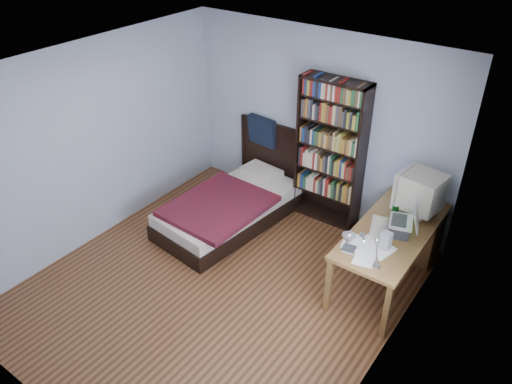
# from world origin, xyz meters

# --- Properties ---
(room) EXTENTS (4.20, 4.24, 2.50)m
(room) POSITION_xyz_m (0.03, -0.00, 1.25)
(room) COLOR #4B2A16
(room) RESTS_ON ground
(desk) EXTENTS (0.75, 1.72, 0.73)m
(desk) POSITION_xyz_m (1.51, 1.68, 0.42)
(desk) COLOR brown
(desk) RESTS_ON floor
(crt_monitor) EXTENTS (0.50, 0.46, 0.51)m
(crt_monitor) POSITION_xyz_m (1.59, 1.64, 1.02)
(crt_monitor) COLOR beige
(crt_monitor) RESTS_ON desk
(laptop) EXTENTS (0.40, 0.38, 0.39)m
(laptop) POSITION_xyz_m (1.60, 1.16, 0.84)
(laptop) COLOR #2D2D30
(laptop) RESTS_ON desk
(desk_lamp) EXTENTS (0.24, 0.52, 0.62)m
(desk_lamp) POSITION_xyz_m (1.51, 0.11, 1.23)
(desk_lamp) COLOR #99999E
(desk_lamp) RESTS_ON desk
(keyboard) EXTENTS (0.31, 0.48, 0.04)m
(keyboard) POSITION_xyz_m (1.37, 1.10, 0.75)
(keyboard) COLOR #B7AA98
(keyboard) RESTS_ON desk
(speaker) EXTENTS (0.11, 0.11, 0.20)m
(speaker) POSITION_xyz_m (1.56, 0.83, 0.83)
(speaker) COLOR gray
(speaker) RESTS_ON desk
(soda_can) EXTENTS (0.07, 0.07, 0.13)m
(soda_can) POSITION_xyz_m (1.40, 1.46, 0.80)
(soda_can) COLOR #083D0A
(soda_can) RESTS_ON desk
(mouse) EXTENTS (0.07, 0.12, 0.04)m
(mouse) POSITION_xyz_m (1.46, 1.44, 0.75)
(mouse) COLOR silver
(mouse) RESTS_ON desk
(phone_silver) EXTENTS (0.07, 0.10, 0.02)m
(phone_silver) POSITION_xyz_m (1.28, 0.88, 0.74)
(phone_silver) COLOR silver
(phone_silver) RESTS_ON desk
(phone_grey) EXTENTS (0.07, 0.10, 0.02)m
(phone_grey) POSITION_xyz_m (1.22, 0.77, 0.74)
(phone_grey) COLOR gray
(phone_grey) RESTS_ON desk
(external_drive) EXTENTS (0.15, 0.15, 0.03)m
(external_drive) POSITION_xyz_m (1.28, 0.58, 0.74)
(external_drive) COLOR gray
(external_drive) RESTS_ON desk
(bookshelf) EXTENTS (0.89, 0.30, 1.97)m
(bookshelf) POSITION_xyz_m (0.30, 1.94, 0.99)
(bookshelf) COLOR black
(bookshelf) RESTS_ON floor
(bed) EXTENTS (1.21, 2.13, 1.16)m
(bed) POSITION_xyz_m (-0.68, 1.13, 0.26)
(bed) COLOR black
(bed) RESTS_ON floor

